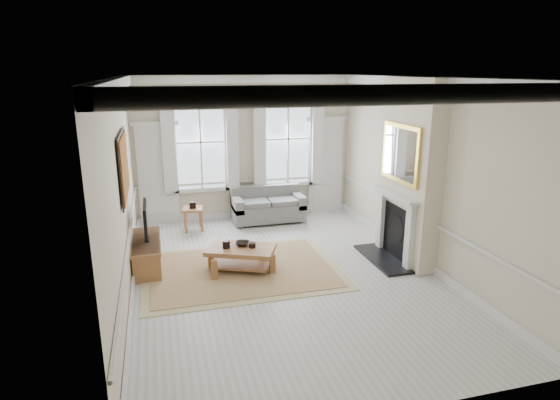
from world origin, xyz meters
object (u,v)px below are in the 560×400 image
object	(u,v)px
sofa	(268,207)
coffee_table	(241,252)
tv_stand	(147,253)
side_table	(193,212)

from	to	relation	value
sofa	coffee_table	distance (m)	2.92
tv_stand	coffee_table	bearing A→B (deg)	-20.75
sofa	side_table	distance (m)	1.79
sofa	tv_stand	bearing A→B (deg)	-143.17
side_table	tv_stand	world-z (taller)	tv_stand
coffee_table	sofa	bearing A→B (deg)	91.11
side_table	coffee_table	xyz separation A→B (m)	(0.64, -2.48, -0.05)
tv_stand	sofa	bearing A→B (deg)	36.83
sofa	side_table	xyz separation A→B (m)	(-1.78, -0.21, 0.07)
sofa	coffee_table	size ratio (longest dim) A/B	1.23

